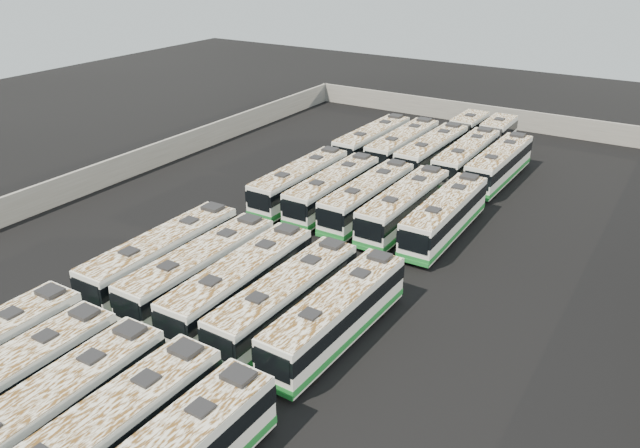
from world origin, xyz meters
The scene contains 20 objects.
ground centered at (0.00, 0.00, 0.00)m, with size 140.00×140.00×0.00m, color black.
perimeter_wall centered at (0.00, 0.00, 1.10)m, with size 45.20×73.20×2.20m.
bus_front_left centered at (-3.71, -20.39, 1.58)m, with size 2.40×10.98×3.09m.
bus_front_center centered at (-0.58, -20.44, 1.62)m, with size 2.65×11.30×3.17m.
bus_front_right centered at (2.44, -20.29, 1.64)m, with size 2.58×11.44×3.21m.
bus_midfront_far_left centered at (-6.69, -7.87, 1.64)m, with size 2.50×11.43×3.22m.
bus_midfront_left centered at (-3.63, -7.91, 1.62)m, with size 2.50×11.26×3.16m.
bus_midfront_center centered at (-0.63, -7.93, 1.63)m, with size 2.60×11.34×3.18m.
bus_midfront_right centered at (2.46, -7.93, 1.59)m, with size 2.57×11.07×3.10m.
bus_midfront_far_right centered at (5.50, -7.75, 1.57)m, with size 2.59×10.97×3.07m.
bus_midback_far_left centered at (-6.66, 7.09, 1.58)m, with size 2.35×11.00×3.10m.
bus_midback_left centered at (-3.62, 7.11, 1.57)m, with size 2.38×10.91×3.07m.
bus_midback_center centered at (-0.58, 7.11, 1.57)m, with size 2.45×10.94×3.07m.
bus_midback_right centered at (2.42, 7.02, 1.59)m, with size 2.39×11.07×3.11m.
bus_midback_far_right centered at (5.56, 6.97, 1.59)m, with size 2.46×11.08×3.11m.
bus_back_far_left centered at (-6.68, 19.46, 1.60)m, with size 2.57×11.17×3.13m.
bus_back_left centered at (-3.62, 19.63, 1.61)m, with size 2.38×11.22×3.16m.
bus_back_center centered at (-0.61, 22.47, 1.60)m, with size 2.67×17.36×3.14m.
bus_back_right centered at (2.50, 22.54, 1.60)m, with size 2.51×17.34×3.14m.
bus_back_far_right centered at (5.45, 19.54, 1.60)m, with size 2.54×11.12×3.12m.
Camera 1 is at (19.20, -31.22, 19.36)m, focal length 35.00 mm.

